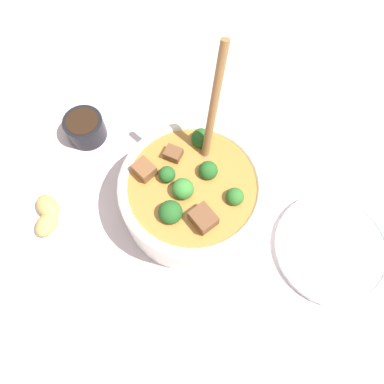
# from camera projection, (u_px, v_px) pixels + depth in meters

# --- Properties ---
(ground_plane) EXTENTS (4.00, 4.00, 0.00)m
(ground_plane) POSITION_uv_depth(u_px,v_px,m) (192.00, 206.00, 0.64)
(ground_plane) COLOR silver
(stew_bowl) EXTENTS (0.23, 0.23, 0.27)m
(stew_bowl) POSITION_uv_depth(u_px,v_px,m) (192.00, 193.00, 0.59)
(stew_bowl) COLOR white
(stew_bowl) RESTS_ON ground_plane
(condiment_bowl) EXTENTS (0.07, 0.07, 0.05)m
(condiment_bowl) POSITION_uv_depth(u_px,v_px,m) (85.00, 127.00, 0.67)
(condiment_bowl) COLOR black
(condiment_bowl) RESTS_ON ground_plane
(empty_plate) EXTENTS (0.19, 0.19, 0.02)m
(empty_plate) POSITION_uv_depth(u_px,v_px,m) (334.00, 248.00, 0.60)
(empty_plate) COLOR white
(empty_plate) RESTS_ON ground_plane
(food_plate) EXTENTS (0.22, 0.22, 0.04)m
(food_plate) POSITION_uv_depth(u_px,v_px,m) (22.00, 224.00, 0.62)
(food_plate) COLOR white
(food_plate) RESTS_ON ground_plane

